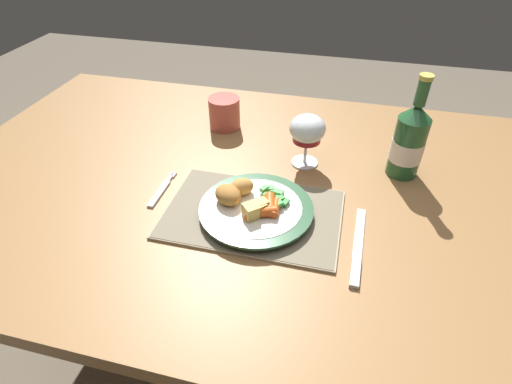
# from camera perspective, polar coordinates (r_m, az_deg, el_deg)

# --- Properties ---
(ground_plane) EXTENTS (6.00, 6.00, 0.00)m
(ground_plane) POSITION_cam_1_polar(r_m,az_deg,el_deg) (1.52, -0.45, -21.40)
(ground_plane) COLOR brown
(dining_table) EXTENTS (1.55, 0.98, 0.74)m
(dining_table) POSITION_cam_1_polar(r_m,az_deg,el_deg) (1.00, -0.64, -1.84)
(dining_table) COLOR olive
(dining_table) RESTS_ON ground
(placemat) EXTENTS (0.37, 0.25, 0.01)m
(placemat) POSITION_cam_1_polar(r_m,az_deg,el_deg) (0.85, -0.48, -3.14)
(placemat) COLOR gray
(placemat) RESTS_ON dining_table
(dinner_plate) EXTENTS (0.24, 0.24, 0.02)m
(dinner_plate) POSITION_cam_1_polar(r_m,az_deg,el_deg) (0.84, 0.03, -2.53)
(dinner_plate) COLOR silver
(dinner_plate) RESTS_ON placemat
(breaded_croquettes) EXTENTS (0.09, 0.11, 0.04)m
(breaded_croquettes) POSITION_cam_1_polar(r_m,az_deg,el_deg) (0.85, -3.29, 0.09)
(breaded_croquettes) COLOR #B77F3D
(breaded_croquettes) RESTS_ON dinner_plate
(green_beans_pile) EXTENTS (0.07, 0.08, 0.02)m
(green_beans_pile) POSITION_cam_1_polar(r_m,az_deg,el_deg) (0.85, 2.57, -0.72)
(green_beans_pile) COLOR #338438
(green_beans_pile) RESTS_ON dinner_plate
(glazed_carrots) EXTENTS (0.07, 0.08, 0.02)m
(glazed_carrots) POSITION_cam_1_polar(r_m,az_deg,el_deg) (0.82, 1.67, -2.26)
(glazed_carrots) COLOR #CC5119
(glazed_carrots) RESTS_ON dinner_plate
(fork) EXTENTS (0.01, 0.14, 0.01)m
(fork) POSITION_cam_1_polar(r_m,az_deg,el_deg) (0.94, -13.42, 0.14)
(fork) COLOR silver
(fork) RESTS_ON dining_table
(table_knife) EXTENTS (0.02, 0.22, 0.01)m
(table_knife) POSITION_cam_1_polar(r_m,az_deg,el_deg) (0.80, 14.28, -8.24)
(table_knife) COLOR silver
(table_knife) RESTS_ON dining_table
(wine_glass) EXTENTS (0.09, 0.09, 0.13)m
(wine_glass) POSITION_cam_1_polar(r_m,az_deg,el_deg) (0.97, 7.34, 8.66)
(wine_glass) COLOR silver
(wine_glass) RESTS_ON dining_table
(bottle) EXTENTS (0.08, 0.08, 0.25)m
(bottle) POSITION_cam_1_polar(r_m,az_deg,el_deg) (0.99, 21.01, 6.80)
(bottle) COLOR #23562D
(bottle) RESTS_ON dining_table
(roast_potatoes) EXTENTS (0.05, 0.06, 0.03)m
(roast_potatoes) POSITION_cam_1_polar(r_m,az_deg,el_deg) (0.81, -0.01, -2.46)
(roast_potatoes) COLOR #DBB256
(roast_potatoes) RESTS_ON dinner_plate
(drinking_cup) EXTENTS (0.09, 0.09, 0.09)m
(drinking_cup) POSITION_cam_1_polar(r_m,az_deg,el_deg) (1.15, -4.54, 11.29)
(drinking_cup) COLOR #B24C42
(drinking_cup) RESTS_ON dining_table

